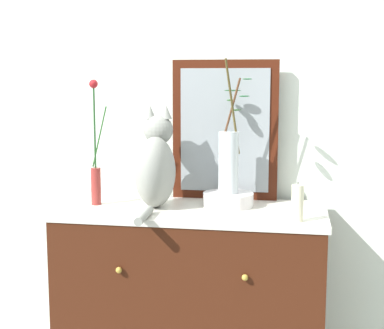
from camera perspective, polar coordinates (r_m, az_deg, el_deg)
name	(u,v)px	position (r m, az deg, el deg)	size (l,w,h in m)	color
wall_back	(204,105)	(2.63, 1.18, 5.89)	(4.40, 0.08, 2.60)	silver
sideboard	(192,312)	(2.51, 0.00, -14.25)	(1.08, 0.49, 0.89)	#3B180B
mirror_leaning	(225,130)	(2.53, 3.25, 3.37)	(0.46, 0.03, 0.60)	#40160A
cat_sitting	(156,166)	(2.39, -3.57, -0.12)	(0.18, 0.46, 0.41)	gray
vase_slim_green	(96,168)	(2.46, -9.39, -0.32)	(0.08, 0.04, 0.52)	maroon
bowl_porcelain	(228,200)	(2.41, 3.57, -3.44)	(0.21, 0.21, 0.06)	silver
vase_glass_clear	(229,158)	(2.38, 3.65, 0.62)	(0.15, 0.21, 0.55)	silver
candle_pillar	(298,203)	(2.18, 10.30, -3.75)	(0.04, 0.04, 0.15)	#EEE6BE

